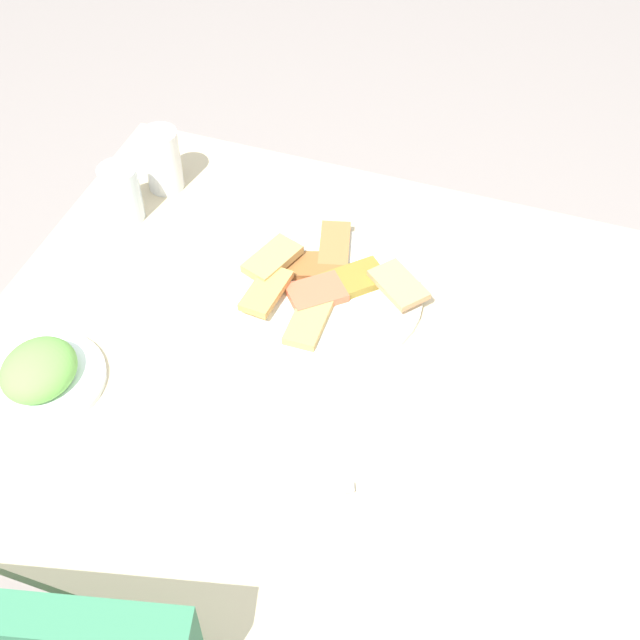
# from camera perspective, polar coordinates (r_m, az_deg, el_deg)

# --- Properties ---
(ground_plane) EXTENTS (6.00, 6.00, 0.00)m
(ground_plane) POSITION_cam_1_polar(r_m,az_deg,el_deg) (1.99, -0.24, -16.25)
(ground_plane) COLOR gray
(dining_table) EXTENTS (1.08, 0.93, 0.75)m
(dining_table) POSITION_cam_1_polar(r_m,az_deg,el_deg) (1.42, -0.33, -4.50)
(dining_table) COLOR beige
(dining_table) RESTS_ON ground_plane
(pide_platter) EXTENTS (0.32, 0.33, 0.04)m
(pide_platter) POSITION_cam_1_polar(r_m,az_deg,el_deg) (1.43, 0.33, 1.98)
(pide_platter) COLOR white
(pide_platter) RESTS_ON dining_table
(salad_plate_greens) EXTENTS (0.19, 0.19, 0.07)m
(salad_plate_greens) POSITION_cam_1_polar(r_m,az_deg,el_deg) (1.37, -17.98, -3.32)
(salad_plate_greens) COLOR white
(salad_plate_greens) RESTS_ON dining_table
(soda_can) EXTENTS (0.09, 0.09, 0.12)m
(soda_can) POSITION_cam_1_polar(r_m,az_deg,el_deg) (1.64, -10.31, 10.32)
(soda_can) COLOR silver
(soda_can) RESTS_ON dining_table
(drinking_glass) EXTENTS (0.07, 0.07, 0.11)m
(drinking_glass) POSITION_cam_1_polar(r_m,az_deg,el_deg) (1.59, -12.94, 8.12)
(drinking_glass) COLOR silver
(drinking_glass) RESTS_ON dining_table
(paper_napkin) EXTENTS (0.18, 0.18, 0.00)m
(paper_napkin) POSITION_cam_1_polar(r_m,az_deg,el_deg) (1.22, -2.17, -10.51)
(paper_napkin) COLOR white
(paper_napkin) RESTS_ON dining_table
(fork) EXTENTS (0.16, 0.06, 0.00)m
(fork) POSITION_cam_1_polar(r_m,az_deg,el_deg) (1.23, -1.88, -9.74)
(fork) COLOR silver
(fork) RESTS_ON paper_napkin
(spoon) EXTENTS (0.19, 0.08, 0.00)m
(spoon) POSITION_cam_1_polar(r_m,az_deg,el_deg) (1.21, -2.48, -11.10)
(spoon) COLOR silver
(spoon) RESTS_ON paper_napkin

